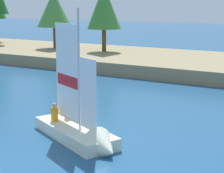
# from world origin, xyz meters

# --- Properties ---
(shore_bank) EXTENTS (80.00, 11.43, 0.97)m
(shore_bank) POSITION_xyz_m (0.00, 23.56, 0.49)
(shore_bank) COLOR #897A56
(shore_bank) RESTS_ON ground
(shoreline_tree_centre) EXTENTS (3.42, 3.42, 5.60)m
(shoreline_tree_centre) POSITION_xyz_m (-14.13, 23.78, 4.81)
(shoreline_tree_centre) COLOR brown
(shoreline_tree_centre) RESTS_ON shore_bank
(shoreline_tree_midright) EXTENTS (3.10, 3.10, 6.08)m
(shoreline_tree_midright) POSITION_xyz_m (-8.38, 23.85, 5.03)
(shoreline_tree_midright) COLOR brown
(shoreline_tree_midright) RESTS_ON shore_bank
(sailboat) EXTENTS (5.16, 3.46, 5.64)m
(sailboat) POSITION_xyz_m (2.79, 4.59, 0.40)
(sailboat) COLOR silver
(sailboat) RESTS_ON ground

